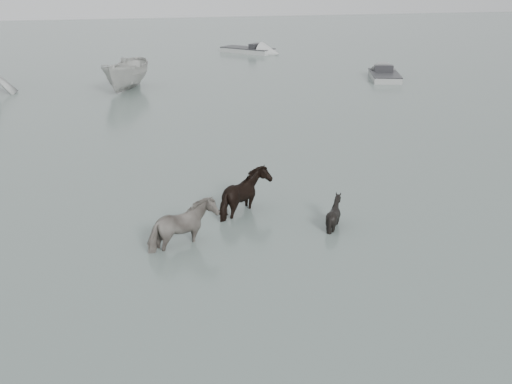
% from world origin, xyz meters
% --- Properties ---
extents(ground, '(140.00, 140.00, 0.00)m').
position_xyz_m(ground, '(0.00, 0.00, 0.00)').
color(ground, '#55655D').
rests_on(ground, ground).
extents(pony_pinto, '(1.96, 1.57, 1.51)m').
position_xyz_m(pony_pinto, '(-1.48, -0.19, 0.75)').
color(pony_pinto, black).
rests_on(pony_pinto, ground).
extents(pony_dark, '(1.79, 1.93, 1.58)m').
position_xyz_m(pony_dark, '(0.53, 1.64, 0.79)').
color(pony_dark, black).
rests_on(pony_dark, ground).
extents(pony_black, '(1.21, 1.14, 1.10)m').
position_xyz_m(pony_black, '(2.61, 0.21, 0.55)').
color(pony_black, black).
rests_on(pony_black, ground).
extents(boat_small, '(3.46, 5.01, 1.81)m').
position_xyz_m(boat_small, '(-1.99, 21.15, 0.91)').
color(boat_small, '#AAABA6').
rests_on(boat_small, ground).
extents(skiff_port, '(3.01, 5.37, 0.75)m').
position_xyz_m(skiff_port, '(13.27, 21.21, 0.38)').
color(skiff_port, gray).
rests_on(skiff_port, ground).
extents(skiff_mid, '(5.16, 5.37, 0.75)m').
position_xyz_m(skiff_mid, '(7.79, 34.89, 0.38)').
color(skiff_mid, '#A2A4A2').
rests_on(skiff_mid, ground).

